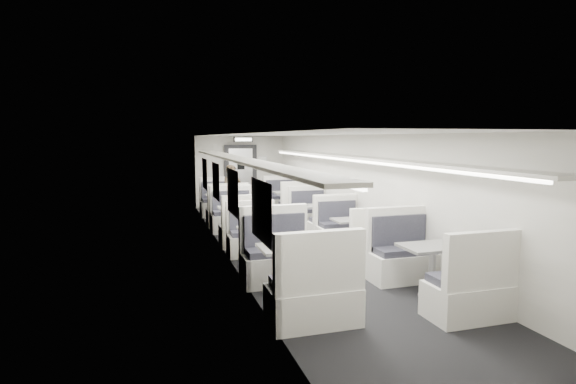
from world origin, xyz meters
TOP-DOWN VIEW (x-y plane):
  - room at (0.00, 0.00)m, footprint 3.24×12.24m
  - booth_left_a at (-1.00, 3.49)m, footprint 1.07×2.17m
  - booth_left_b at (-1.00, 1.18)m, footprint 1.05×2.13m
  - booth_left_c at (-1.00, -1.14)m, footprint 0.99×2.01m
  - booth_left_d at (-1.00, -3.07)m, footprint 1.14×2.31m
  - booth_right_a at (1.00, 3.63)m, footprint 1.05×2.13m
  - booth_right_b at (1.00, 1.10)m, footprint 1.00×2.03m
  - booth_right_c at (1.00, -0.83)m, footprint 0.98×2.00m
  - booth_right_d at (1.00, -3.52)m, footprint 1.10×2.23m
  - passenger at (-0.78, 3.17)m, footprint 0.64×0.47m
  - window_a at (-1.49, 3.40)m, footprint 0.02×1.18m
  - window_b at (-1.49, 1.20)m, footprint 0.02×1.18m
  - window_c at (-1.49, -1.00)m, footprint 0.02×1.18m
  - window_d at (-1.49, -3.20)m, footprint 0.02×1.18m
  - luggage_rack_left at (-1.24, -0.30)m, footprint 0.46×10.40m
  - luggage_rack_right at (1.24, -0.30)m, footprint 0.46×10.40m
  - vestibule_door at (0.00, 5.93)m, footprint 1.10×0.13m
  - exit_sign at (0.00, 5.44)m, footprint 0.62×0.12m
  - wall_notice at (0.75, 5.92)m, footprint 0.32×0.02m

SIDE VIEW (x-z plane):
  - booth_right_c at x=1.00m, z-range -0.18..0.89m
  - booth_left_c at x=-1.00m, z-range -0.18..0.90m
  - booth_right_b at x=1.00m, z-range -0.18..0.90m
  - booth_left_b at x=-1.00m, z-range -0.19..0.95m
  - booth_right_a at x=1.00m, z-range -0.19..0.95m
  - booth_left_a at x=-1.00m, z-range -0.19..0.97m
  - booth_right_d at x=1.00m, z-range -0.20..0.99m
  - booth_left_d at x=-1.00m, z-range -0.20..1.03m
  - passenger at x=-0.78m, z-range 0.00..1.60m
  - vestibule_door at x=0.00m, z-range -0.01..2.09m
  - room at x=0.00m, z-range -0.12..2.52m
  - window_a at x=-1.49m, z-range 0.93..1.77m
  - window_b at x=-1.49m, z-range 0.93..1.77m
  - window_c at x=-1.49m, z-range 0.93..1.77m
  - window_d at x=-1.49m, z-range 0.93..1.77m
  - wall_notice at x=0.75m, z-range 1.30..1.70m
  - luggage_rack_left at x=-1.24m, z-range 1.87..1.96m
  - luggage_rack_right at x=1.24m, z-range 1.87..1.96m
  - exit_sign at x=0.00m, z-range 2.20..2.36m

